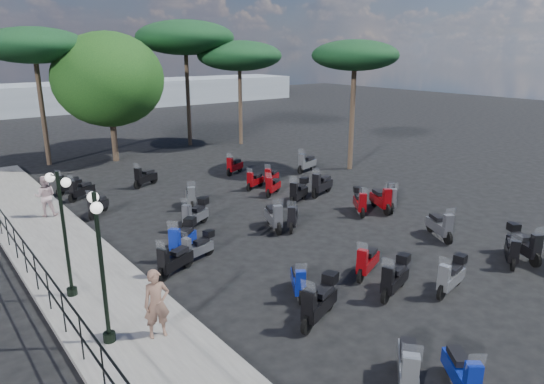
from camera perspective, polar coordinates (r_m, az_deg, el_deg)
ground at (r=17.98m, az=-0.20°, el=-5.55°), size 120.00×120.00×0.00m
sidewalk at (r=17.91m, az=-23.31°, el=-6.81°), size 3.00×30.00×0.15m
railing at (r=17.21m, az=-27.62°, el=-5.36°), size 0.04×26.04×1.10m
lamp_post_0 at (r=11.56m, az=-19.48°, el=-7.51°), size 0.45×1.06×3.66m
lamp_post_1 at (r=14.15m, az=-23.29°, el=-3.79°), size 0.44×1.02×3.55m
woman at (r=12.00m, az=-13.42°, el=-12.66°), size 0.69×0.52×1.70m
pedestrian_far at (r=21.75m, az=-25.11°, el=-0.44°), size 1.00×0.89×1.69m
scooter_0 at (r=10.89m, az=15.70°, el=-19.23°), size 1.47×1.24×1.44m
scooter_1 at (r=13.96m, az=3.13°, el=-10.47°), size 0.95×1.33×1.22m
scooter_2 at (r=15.40m, az=-11.43°, el=-7.96°), size 1.58×0.84×1.33m
scooter_3 at (r=16.74m, az=-10.45°, el=-5.53°), size 1.55×1.28×1.46m
scooter_4 at (r=21.56m, az=-19.82°, el=-1.54°), size 1.19×1.18×1.26m
scooter_5 at (r=24.17m, az=-21.54°, el=0.20°), size 1.47×0.89×1.28m
scooter_6 at (r=11.12m, az=21.43°, el=-19.28°), size 1.10×1.37×1.32m
scooter_7 at (r=12.74m, az=5.58°, el=-12.76°), size 1.73×0.90×1.44m
scooter_8 at (r=18.74m, az=0.23°, el=-2.99°), size 0.89×1.72×1.44m
scooter_9 at (r=16.28m, az=-8.74°, el=-6.48°), size 1.46×0.62×1.19m
scooter_10 at (r=19.20m, az=-9.02°, el=-2.66°), size 1.58×0.99×1.37m
scooter_11 at (r=25.46m, az=-14.71°, el=1.67°), size 1.58×0.88×1.34m
scooter_12 at (r=14.38m, az=14.24°, el=-9.78°), size 1.66×0.77×1.35m
scooter_13 at (r=14.98m, az=20.32°, el=-9.32°), size 1.62×0.58×1.29m
scooter_14 at (r=15.32m, az=11.12°, el=-8.10°), size 1.56×0.83×1.31m
scooter_15 at (r=18.86m, az=2.44°, el=-3.02°), size 1.24×1.23×1.31m
scooter_16 at (r=24.23m, az=-2.05°, el=1.32°), size 1.40×0.74×1.18m
scooter_17 at (r=21.60m, az=-9.52°, el=-0.62°), size 0.90×1.60×1.37m
scooter_18 at (r=17.64m, az=26.40°, el=-6.31°), size 1.38×0.94×1.25m
scooter_19 at (r=18.20m, az=27.51°, el=-5.49°), size 1.02×1.57×1.38m
scooter_20 at (r=20.90m, az=10.29°, el=-1.18°), size 1.13×1.41×1.32m
scooter_21 at (r=22.03m, az=3.17°, el=0.03°), size 1.59×0.95×1.36m
scooter_22 at (r=23.19m, az=0.10°, el=0.67°), size 1.38×0.88×1.22m
scooter_23 at (r=27.15m, az=-4.45°, el=3.05°), size 1.52×0.90×1.31m
scooter_25 at (r=18.92m, az=19.17°, el=-3.81°), size 0.95×1.60×1.39m
scooter_26 at (r=21.71m, az=13.85°, el=-0.67°), size 1.38×1.30×1.38m
scooter_27 at (r=21.37m, az=12.72°, el=-0.91°), size 0.95×1.70×1.45m
scooter_28 at (r=23.22m, az=5.85°, el=0.83°), size 1.79×0.85×1.48m
scooter_29 at (r=27.59m, az=4.09°, el=3.38°), size 1.77×0.78×1.45m
scooter_30 at (r=25.39m, az=-22.82°, el=0.81°), size 1.47×0.89×1.28m
scooter_31 at (r=24.84m, az=-0.07°, el=1.75°), size 1.38×0.88×1.22m
broadleaf_tree at (r=31.35m, az=-18.66°, el=12.42°), size 6.60×6.60×7.78m
pine_0 at (r=35.36m, az=-10.19°, el=17.42°), size 6.74×6.74×8.67m
pine_1 at (r=35.41m, az=-3.86°, el=15.67°), size 5.97×5.97×7.32m
pine_2 at (r=31.66m, az=-26.24°, el=15.18°), size 5.84×5.84×7.96m
pine_3 at (r=27.96m, az=9.73°, el=15.49°), size 4.79×4.79×7.25m
distant_hills at (r=59.32m, az=-28.19°, el=9.52°), size 70.00×8.00×3.00m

